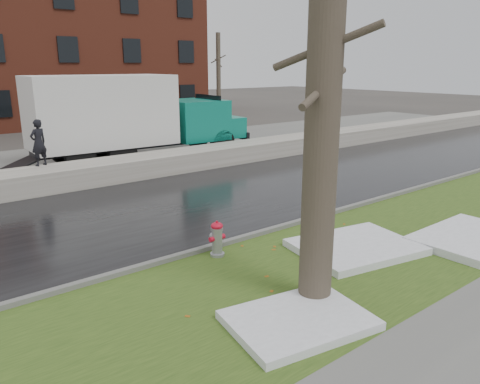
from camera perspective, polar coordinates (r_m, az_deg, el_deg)
ground at (r=10.49m, az=3.61°, el=-7.61°), size 120.00×120.00×0.00m
verge at (r=9.67m, az=8.63°, el=-9.69°), size 60.00×4.50×0.04m
road at (r=13.95m, az=-8.84°, el=-1.83°), size 60.00×7.00×0.03m
parking_lot at (r=21.56m, az=-20.17°, el=3.48°), size 60.00×9.00×0.03m
curb at (r=11.17m, az=0.17°, el=-5.73°), size 60.00×0.15×0.14m
snowbank at (r=17.53m, az=-15.74°, el=2.51°), size 60.00×1.60×0.75m
brick_building at (r=38.12m, az=-26.49°, el=15.13°), size 26.00×12.00×10.00m
bg_tree_right at (r=38.44m, az=-2.64°, el=14.15°), size 1.40×1.62×6.50m
fire_hydrant at (r=10.17m, az=-2.83°, el=-5.52°), size 0.38×0.33×0.80m
tree at (r=7.66m, az=10.15°, el=11.86°), size 1.46×1.69×7.16m
box_truck at (r=20.74m, az=-13.36°, el=8.97°), size 11.06×2.94×3.68m
worker at (r=17.21m, az=-23.36°, el=5.54°), size 0.67×0.55×1.57m
snow_patch_near at (r=10.87m, az=13.91°, el=-6.52°), size 2.93×2.46×0.16m
snow_patch_far at (r=7.83m, az=7.17°, el=-15.25°), size 2.45×1.96×0.14m
snow_patch_side at (r=12.32m, az=26.13°, el=-5.02°), size 2.82×1.83×0.18m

